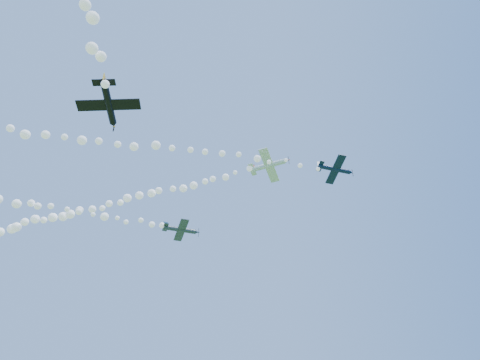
{
  "coord_description": "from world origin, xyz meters",
  "views": [
    {
      "loc": [
        5.12,
        -52.67,
        2.0
      ],
      "look_at": [
        3.33,
        -5.33,
        44.65
      ],
      "focal_mm": 30.0,
      "sensor_mm": 36.0,
      "label": 1
    }
  ],
  "objects_px": {
    "plane_navy": "(335,169)",
    "plane_grey": "(181,230)",
    "plane_black": "(109,104)",
    "plane_white": "(269,165)"
  },
  "relations": [
    {
      "from": "plane_white",
      "to": "plane_navy",
      "type": "relative_size",
      "value": 1.2
    },
    {
      "from": "plane_white",
      "to": "plane_navy",
      "type": "distance_m",
      "value": 11.98
    },
    {
      "from": "plane_navy",
      "to": "plane_black",
      "type": "height_order",
      "value": "plane_navy"
    },
    {
      "from": "plane_white",
      "to": "plane_navy",
      "type": "height_order",
      "value": "plane_white"
    },
    {
      "from": "plane_white",
      "to": "plane_navy",
      "type": "bearing_deg",
      "value": 4.75
    },
    {
      "from": "plane_white",
      "to": "plane_grey",
      "type": "height_order",
      "value": "plane_white"
    },
    {
      "from": "plane_navy",
      "to": "plane_grey",
      "type": "distance_m",
      "value": 30.85
    },
    {
      "from": "plane_navy",
      "to": "plane_white",
      "type": "bearing_deg",
      "value": 155.41
    },
    {
      "from": "plane_black",
      "to": "plane_grey",
      "type": "bearing_deg",
      "value": -8.71
    },
    {
      "from": "plane_grey",
      "to": "plane_black",
      "type": "xyz_separation_m",
      "value": [
        -2.65,
        -34.66,
        -6.48
      ]
    }
  ]
}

